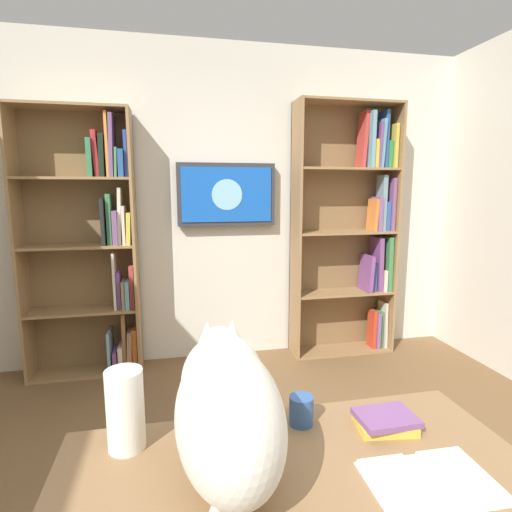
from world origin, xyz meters
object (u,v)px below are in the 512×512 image
object	(u,v)px
bookshelf_right	(95,244)
desk_book_stack	(385,421)
cat	(227,405)
bookshelf_left	(356,227)
open_binder	(430,481)
coffee_mug	(301,410)
wall_mounted_tv	(226,195)
paper_towel_roll	(125,409)

from	to	relation	value
bookshelf_right	desk_book_stack	xyz separation A→B (m)	(-1.26, 2.27, -0.31)
cat	desk_book_stack	distance (m)	0.56
bookshelf_left	desk_book_stack	size ratio (longest dim) A/B	11.35
open_binder	coffee_mug	distance (m)	0.42
bookshelf_right	wall_mounted_tv	distance (m)	1.14
wall_mounted_tv	bookshelf_left	bearing A→B (deg)	176.06
coffee_mug	desk_book_stack	size ratio (longest dim) A/B	0.49
cat	bookshelf_right	bearing A→B (deg)	-72.72
bookshelf_left	wall_mounted_tv	world-z (taller)	bookshelf_left
cat	open_binder	distance (m)	0.57
open_binder	coffee_mug	xyz separation A→B (m)	(0.25, -0.33, 0.04)
bookshelf_left	desk_book_stack	distance (m)	2.51
open_binder	paper_towel_roll	world-z (taller)	paper_towel_roll
cat	coffee_mug	size ratio (longest dim) A/B	6.83
cat	open_binder	xyz separation A→B (m)	(-0.51, 0.17, -0.18)
cat	paper_towel_roll	distance (m)	0.33
open_binder	desk_book_stack	distance (m)	0.25
wall_mounted_tv	open_binder	size ratio (longest dim) A/B	2.48
cat	paper_towel_roll	bearing A→B (deg)	-28.84
bookshelf_right	cat	bearing A→B (deg)	107.28
bookshelf_left	coffee_mug	bearing A→B (deg)	60.59
paper_towel_roll	desk_book_stack	xyz separation A→B (m)	(-0.81, 0.07, -0.10)
bookshelf_right	coffee_mug	size ratio (longest dim) A/B	21.95
bookshelf_left	desk_book_stack	bearing A→B (deg)	66.75
open_binder	coffee_mug	bearing A→B (deg)	-53.58
open_binder	desk_book_stack	bearing A→B (deg)	-92.85
coffee_mug	cat	bearing A→B (deg)	31.72
bookshelf_right	desk_book_stack	bearing A→B (deg)	119.00
paper_towel_roll	desk_book_stack	world-z (taller)	paper_towel_roll
bookshelf_left	open_binder	size ratio (longest dim) A/B	6.65
bookshelf_left	desk_book_stack	xyz separation A→B (m)	(0.98, 2.27, -0.40)
bookshelf_right	desk_book_stack	world-z (taller)	bookshelf_right
bookshelf_right	wall_mounted_tv	bearing A→B (deg)	-175.63
cat	bookshelf_left	bearing A→B (deg)	-122.52
bookshelf_right	paper_towel_roll	xyz separation A→B (m)	(-0.45, 2.20, -0.21)
cat	desk_book_stack	bearing A→B (deg)	-170.91
cat	paper_towel_roll	world-z (taller)	cat
bookshelf_right	open_binder	xyz separation A→B (m)	(-1.25, 2.52, -0.33)
bookshelf_right	cat	xyz separation A→B (m)	(-0.73, 2.36, -0.14)
wall_mounted_tv	paper_towel_roll	world-z (taller)	wall_mounted_tv
bookshelf_left	open_binder	xyz separation A→B (m)	(0.99, 2.53, -0.42)
bookshelf_left	cat	world-z (taller)	bookshelf_left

